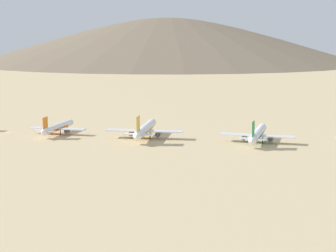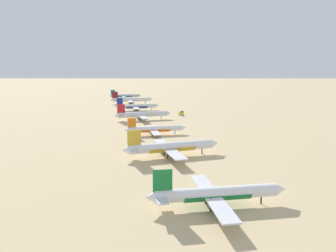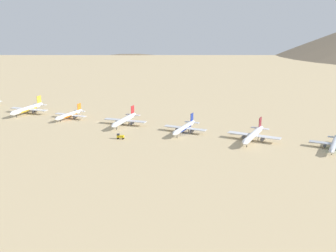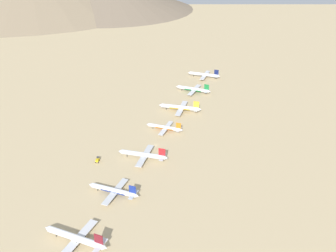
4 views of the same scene
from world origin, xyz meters
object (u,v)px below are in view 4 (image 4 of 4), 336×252
(parked_jet_0, at_px, (204,75))
(parked_jet_5, at_px, (114,190))
(parked_jet_6, at_px, (76,238))
(service_truck, at_px, (98,159))
(parked_jet_3, at_px, (165,127))
(parked_jet_1, at_px, (193,89))
(parked_jet_4, at_px, (144,155))
(parked_jet_2, at_px, (180,107))

(parked_jet_0, xyz_separation_m, parked_jet_5, (26.33, 267.99, -0.24))
(parked_jet_6, height_order, service_truck, parked_jet_6)
(parked_jet_3, relative_size, service_truck, 7.15)
(parked_jet_1, bearing_deg, parked_jet_4, 84.75)
(parked_jet_0, relative_size, parked_jet_2, 0.93)
(parked_jet_5, bearing_deg, parked_jet_4, -97.41)
(parked_jet_1, distance_m, parked_jet_2, 56.65)
(parked_jet_2, distance_m, parked_jet_6, 211.61)
(parked_jet_2, xyz_separation_m, parked_jet_3, (5.33, 48.00, -0.90))
(parked_jet_0, distance_m, parked_jet_5, 269.28)
(parked_jet_0, relative_size, parked_jet_1, 0.99)
(parked_jet_3, bearing_deg, parked_jet_4, 84.70)
(parked_jet_5, bearing_deg, parked_jet_3, -96.34)
(parked_jet_5, height_order, service_truck, parked_jet_5)
(parked_jet_2, bearing_deg, parked_jet_4, 84.22)
(parked_jet_0, height_order, parked_jet_1, parked_jet_1)
(parked_jet_5, distance_m, service_truck, 50.80)
(parked_jet_0, relative_size, parked_jet_3, 1.15)
(parked_jet_3, bearing_deg, parked_jet_6, 83.85)
(service_truck, bearing_deg, parked_jet_6, 105.01)
(parked_jet_2, relative_size, parked_jet_5, 1.13)
(parked_jet_0, bearing_deg, parked_jet_6, 84.36)
(parked_jet_0, xyz_separation_m, parked_jet_6, (31.71, 321.29, 0.31))
(parked_jet_1, xyz_separation_m, parked_jet_4, (14.69, 159.84, 0.13))
(parked_jet_2, relative_size, parked_jet_3, 1.24)
(parked_jet_1, height_order, parked_jet_6, parked_jet_6)
(parked_jet_1, distance_m, service_truck, 180.74)
(parked_jet_1, relative_size, parked_jet_3, 1.16)
(parked_jet_0, distance_m, parked_jet_2, 111.28)
(parked_jet_1, relative_size, parked_jet_6, 0.94)
(parked_jet_2, bearing_deg, parked_jet_6, 83.81)
(parked_jet_1, distance_m, parked_jet_4, 160.52)
(parked_jet_6, distance_m, service_truck, 97.20)
(service_truck, bearing_deg, parked_jet_1, -106.80)
(parked_jet_2, xyz_separation_m, parked_jet_5, (17.45, 157.07, -0.53))
(parked_jet_4, bearing_deg, service_truck, 19.34)
(parked_jet_6, xyz_separation_m, service_truck, (25.17, -93.84, -2.56))
(parked_jet_0, height_order, parked_jet_5, parked_jet_0)
(parked_jet_2, distance_m, parked_jet_4, 103.88)
(parked_jet_5, bearing_deg, parked_jet_6, 84.24)
(parked_jet_3, bearing_deg, service_truck, 58.09)
(parked_jet_1, bearing_deg, parked_jet_3, 84.77)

